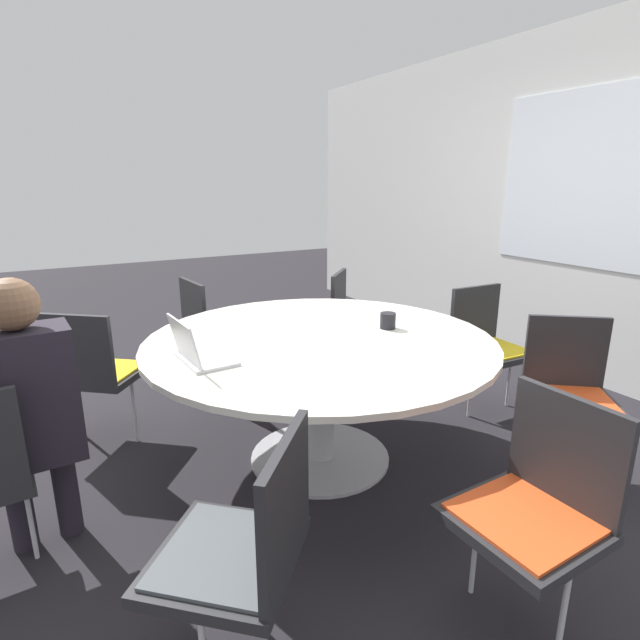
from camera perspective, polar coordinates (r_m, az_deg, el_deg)
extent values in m
plane|color=black|center=(2.98, 0.00, -15.46)|extent=(16.00, 16.00, 0.00)
cube|color=silver|center=(4.31, 29.93, 11.10)|extent=(8.00, 0.06, 2.70)
cube|color=white|center=(4.28, 30.05, 13.77)|extent=(1.80, 0.01, 1.30)
cylinder|color=#B7B7BC|center=(2.97, 0.00, -15.29)|extent=(0.79, 0.79, 0.02)
cylinder|color=#B7B7BC|center=(2.81, 0.00, -9.21)|extent=(0.16, 0.16, 0.67)
cylinder|color=silver|center=(2.68, 0.00, -2.37)|extent=(1.87, 1.87, 0.03)
cylinder|color=silver|center=(2.51, -30.23, -18.82)|extent=(0.02, 0.02, 0.41)
cube|color=#262628|center=(1.71, -10.73, -25.22)|extent=(0.61, 0.61, 0.04)
cube|color=#4C5156|center=(1.69, -10.78, -24.55)|extent=(0.54, 0.53, 0.01)
cube|color=#262628|center=(1.52, -3.94, -20.36)|extent=(0.33, 0.30, 0.40)
cylinder|color=silver|center=(1.98, -8.08, -26.89)|extent=(0.02, 0.02, 0.41)
cube|color=#262628|center=(1.93, 22.10, -20.84)|extent=(0.45, 0.43, 0.04)
cube|color=#E04C1E|center=(1.92, 22.18, -20.21)|extent=(0.40, 0.38, 0.01)
cube|color=#262628|center=(1.96, 26.33, -13.21)|extent=(0.42, 0.04, 0.40)
cylinder|color=silver|center=(2.00, 26.00, -28.17)|extent=(0.02, 0.02, 0.41)
cylinder|color=silver|center=(2.15, 17.30, -23.59)|extent=(0.02, 0.02, 0.41)
cube|color=#262628|center=(2.91, 26.86, -8.63)|extent=(0.60, 0.61, 0.04)
cube|color=#E04C1E|center=(2.90, 26.93, -8.16)|extent=(0.53, 0.53, 0.01)
cube|color=#262628|center=(3.01, 26.27, -3.29)|extent=(0.28, 0.35, 0.40)
cylinder|color=silver|center=(3.06, 29.62, -12.41)|extent=(0.02, 0.02, 0.41)
cylinder|color=silver|center=(2.95, 22.92, -12.60)|extent=(0.02, 0.02, 0.41)
cube|color=#262628|center=(3.55, 19.19, -3.54)|extent=(0.43, 0.45, 0.04)
cube|color=gold|center=(3.54, 19.22, -3.15)|extent=(0.38, 0.40, 0.01)
cube|color=#262628|center=(3.62, 17.27, 0.62)|extent=(0.04, 0.42, 0.40)
cylinder|color=silver|center=(3.75, 20.79, -6.30)|extent=(0.02, 0.02, 0.41)
cylinder|color=silver|center=(3.50, 16.81, -7.49)|extent=(0.02, 0.02, 0.41)
cube|color=#262628|center=(3.99, 4.85, -0.60)|extent=(0.61, 0.61, 0.04)
cube|color=#4C5156|center=(3.99, 4.86, -0.24)|extent=(0.54, 0.54, 0.01)
cube|color=#262628|center=(3.98, 2.16, 2.64)|extent=(0.32, 0.31, 0.40)
cylinder|color=silver|center=(4.23, 5.22, -2.84)|extent=(0.02, 0.02, 0.41)
cylinder|color=silver|center=(3.89, 4.31, -4.47)|extent=(0.02, 0.02, 0.41)
cube|color=#262628|center=(3.86, -11.41, -1.42)|extent=(0.48, 0.46, 0.04)
cube|color=#E04C1E|center=(3.86, -11.43, -1.05)|extent=(0.42, 0.41, 0.01)
cube|color=#262628|center=(3.74, -14.31, 1.31)|extent=(0.42, 0.07, 0.40)
cylinder|color=silver|center=(4.09, -12.29, -3.80)|extent=(0.02, 0.02, 0.41)
cylinder|color=silver|center=(3.78, -10.09, -5.32)|extent=(0.02, 0.02, 0.41)
cube|color=#262628|center=(3.26, -23.59, -5.72)|extent=(0.60, 0.61, 0.04)
cube|color=gold|center=(3.25, -23.64, -5.29)|extent=(0.53, 0.53, 0.01)
cube|color=#262628|center=(3.04, -26.01, -3.10)|extent=(0.29, 0.34, 0.40)
cylinder|color=silver|center=(3.44, -25.74, -8.89)|extent=(0.02, 0.02, 0.41)
cylinder|color=silver|center=(3.25, -20.45, -9.70)|extent=(0.02, 0.02, 0.41)
cylinder|color=#231E28|center=(2.59, -31.15, -17.38)|extent=(0.10, 0.10, 0.45)
cylinder|color=#231E28|center=(2.59, -27.04, -16.75)|extent=(0.10, 0.10, 0.45)
cube|color=#231E28|center=(2.28, -30.51, -7.63)|extent=(0.24, 0.37, 0.55)
sphere|color=brown|center=(2.18, -31.86, 1.53)|extent=(0.20, 0.20, 0.20)
cube|color=silver|center=(2.40, -12.83, -4.37)|extent=(0.32, 0.23, 0.02)
cube|color=silver|center=(2.34, -15.28, -2.30)|extent=(0.31, 0.07, 0.20)
cube|color=black|center=(2.34, -15.14, -2.27)|extent=(0.28, 0.06, 0.17)
cylinder|color=black|center=(2.87, 7.76, -0.07)|extent=(0.09, 0.09, 0.09)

